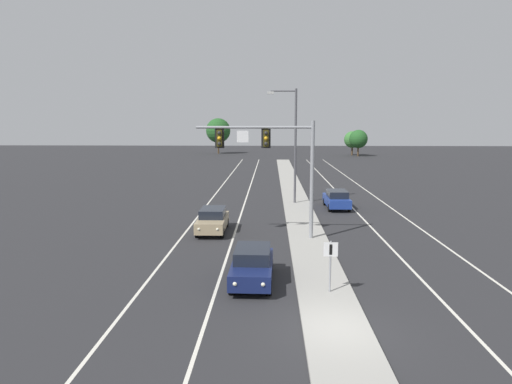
% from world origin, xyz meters
% --- Properties ---
extents(ground_plane, '(260.00, 260.00, 0.00)m').
position_xyz_m(ground_plane, '(0.00, 0.00, 0.00)').
color(ground_plane, '#28282B').
extents(median_island, '(2.40, 110.00, 0.15)m').
position_xyz_m(median_island, '(0.00, 18.00, 0.07)').
color(median_island, '#9E9B93').
rests_on(median_island, ground).
extents(lane_stripe_oncoming_center, '(0.14, 100.00, 0.01)m').
position_xyz_m(lane_stripe_oncoming_center, '(-4.70, 25.00, 0.00)').
color(lane_stripe_oncoming_center, silver).
rests_on(lane_stripe_oncoming_center, ground).
extents(lane_stripe_receding_center, '(0.14, 100.00, 0.01)m').
position_xyz_m(lane_stripe_receding_center, '(4.70, 25.00, 0.00)').
color(lane_stripe_receding_center, silver).
rests_on(lane_stripe_receding_center, ground).
extents(edge_stripe_left, '(0.14, 100.00, 0.01)m').
position_xyz_m(edge_stripe_left, '(-8.00, 25.00, 0.00)').
color(edge_stripe_left, silver).
rests_on(edge_stripe_left, ground).
extents(edge_stripe_right, '(0.14, 100.00, 0.01)m').
position_xyz_m(edge_stripe_right, '(8.00, 25.00, 0.00)').
color(edge_stripe_right, silver).
rests_on(edge_stripe_right, ground).
extents(overhead_signal_mast, '(7.15, 0.44, 7.20)m').
position_xyz_m(overhead_signal_mast, '(-2.10, 12.45, 5.33)').
color(overhead_signal_mast, gray).
rests_on(overhead_signal_mast, median_island).
extents(median_sign_post, '(0.60, 0.10, 2.20)m').
position_xyz_m(median_sign_post, '(0.18, 3.37, 1.59)').
color(median_sign_post, gray).
rests_on(median_sign_post, median_island).
extents(street_lamp_median, '(2.58, 0.28, 10.00)m').
position_xyz_m(street_lamp_median, '(-0.41, 24.99, 5.79)').
color(street_lamp_median, '#4C4C51').
rests_on(street_lamp_median, median_island).
extents(car_oncoming_navy, '(1.90, 4.50, 1.58)m').
position_xyz_m(car_oncoming_navy, '(-3.15, 4.85, 0.82)').
color(car_oncoming_navy, '#141E4C').
rests_on(car_oncoming_navy, ground).
extents(car_oncoming_tan, '(1.83, 4.48, 1.58)m').
position_xyz_m(car_oncoming_tan, '(-6.20, 14.36, 0.82)').
color(car_oncoming_tan, tan).
rests_on(car_oncoming_tan, ground).
extents(car_receding_blue, '(1.89, 4.50, 1.58)m').
position_xyz_m(car_receding_blue, '(3.27, 23.05, 0.82)').
color(car_receding_blue, navy).
rests_on(car_receding_blue, ground).
extents(tree_far_left_c, '(5.75, 5.75, 8.32)m').
position_xyz_m(tree_far_left_c, '(-14.77, 91.78, 5.44)').
color(tree_far_left_c, '#4C3823').
rests_on(tree_far_left_c, ground).
extents(tree_far_right_b, '(3.74, 3.74, 5.41)m').
position_xyz_m(tree_far_right_b, '(15.94, 87.47, 3.52)').
color(tree_far_right_b, '#4C3823').
rests_on(tree_far_right_b, ground).
extents(tree_far_right_a, '(3.98, 3.98, 5.75)m').
position_xyz_m(tree_far_right_a, '(16.71, 84.49, 3.75)').
color(tree_far_right_a, '#4C3823').
rests_on(tree_far_right_a, ground).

